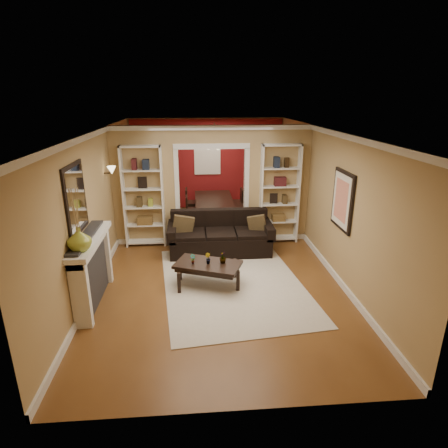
{
  "coord_description": "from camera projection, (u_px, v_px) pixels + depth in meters",
  "views": [
    {
      "loc": [
        -0.4,
        -7.23,
        3.31
      ],
      "look_at": [
        0.12,
        -0.8,
        1.09
      ],
      "focal_mm": 30.0,
      "sensor_mm": 36.0,
      "label": 1
    }
  ],
  "objects": [
    {
      "name": "plant_center",
      "position": [
        208.0,
        258.0,
        6.73
      ],
      "size": [
        0.13,
        0.14,
        0.19
      ],
      "primitive_type": "imported",
      "rotation": [
        0.0,
        0.0,
        2.26
      ],
      "color": "#336626",
      "rests_on": "coffee_table"
    },
    {
      "name": "vase",
      "position": [
        79.0,
        239.0,
        5.42
      ],
      "size": [
        0.35,
        0.35,
        0.36
      ],
      "primitive_type": "imported",
      "rotation": [
        0.0,
        0.0,
        -0.01
      ],
      "color": "#98A836",
      "rests_on": "fireplace"
    },
    {
      "name": "red_back_panel",
      "position": [
        207.0,
        165.0,
        11.23
      ],
      "size": [
        4.44,
        0.04,
        2.64
      ],
      "primitive_type": "cube",
      "color": "maroon",
      "rests_on": "floor"
    },
    {
      "name": "dining_chair_sw",
      "position": [
        195.0,
        203.0,
        10.56
      ],
      "size": [
        0.54,
        0.54,
        0.87
      ],
      "primitive_type": "cube",
      "rotation": [
        0.0,
        0.0,
        1.28
      ],
      "color": "black",
      "rests_on": "floor"
    },
    {
      "name": "bookshelf_left",
      "position": [
        144.0,
        197.0,
        8.4
      ],
      "size": [
        0.9,
        0.3,
        2.3
      ],
      "primitive_type": "cube",
      "color": "white",
      "rests_on": "floor"
    },
    {
      "name": "wall_back",
      "position": [
        207.0,
        164.0,
        11.25
      ],
      "size": [
        8.0,
        0.0,
        8.0
      ],
      "primitive_type": "plane",
      "rotation": [
        1.57,
        0.0,
        0.0
      ],
      "color": "tan",
      "rests_on": "ground"
    },
    {
      "name": "dining_chair_se",
      "position": [
        234.0,
        203.0,
        10.65
      ],
      "size": [
        0.53,
        0.53,
        0.85
      ],
      "primitive_type": "cube",
      "rotation": [
        0.0,
        0.0,
        -1.25
      ],
      "color": "black",
      "rests_on": "floor"
    },
    {
      "name": "dining_table",
      "position": [
        215.0,
        209.0,
        10.36
      ],
      "size": [
        1.83,
        1.02,
        0.64
      ],
      "primitive_type": "imported",
      "rotation": [
        0.0,
        0.0,
        1.57
      ],
      "color": "black",
      "rests_on": "floor"
    },
    {
      "name": "framed_art",
      "position": [
        342.0,
        200.0,
        6.64
      ],
      "size": [
        0.04,
        0.85,
        1.05
      ],
      "primitive_type": "cube",
      "color": "black",
      "rests_on": "wall_right"
    },
    {
      "name": "bookshelf_right",
      "position": [
        279.0,
        194.0,
        8.63
      ],
      "size": [
        0.9,
        0.3,
        2.3
      ],
      "primitive_type": "cube",
      "color": "white",
      "rests_on": "floor"
    },
    {
      "name": "mirror",
      "position": [
        76.0,
        199.0,
        5.75
      ],
      "size": [
        0.03,
        0.95,
        1.1
      ],
      "primitive_type": "cube",
      "color": "silver",
      "rests_on": "wall_left"
    },
    {
      "name": "wall_right",
      "position": [
        325.0,
        197.0,
        7.65
      ],
      "size": [
        0.0,
        8.0,
        8.0
      ],
      "primitive_type": "plane",
      "rotation": [
        1.57,
        0.0,
        -1.57
      ],
      "color": "tan",
      "rests_on": "ground"
    },
    {
      "name": "dining_window",
      "position": [
        207.0,
        158.0,
        11.12
      ],
      "size": [
        0.78,
        0.03,
        0.98
      ],
      "primitive_type": "cube",
      "color": "#8CA5CC",
      "rests_on": "wall_back"
    },
    {
      "name": "wall_front",
      "position": [
        238.0,
        304.0,
        3.71
      ],
      "size": [
        8.0,
        0.0,
        8.0
      ],
      "primitive_type": "plane",
      "rotation": [
        -1.57,
        0.0,
        0.0
      ],
      "color": "tan",
      "rests_on": "ground"
    },
    {
      "name": "partition_wall",
      "position": [
        212.0,
        185.0,
        8.61
      ],
      "size": [
        4.5,
        0.15,
        2.7
      ],
      "primitive_type": "cube",
      "color": "tan",
      "rests_on": "floor"
    },
    {
      "name": "area_rug",
      "position": [
        233.0,
        283.0,
        6.97
      ],
      "size": [
        2.86,
        3.74,
        0.01
      ],
      "primitive_type": "cube",
      "rotation": [
        0.0,
        0.0,
        0.11
      ],
      "color": "beige",
      "rests_on": "floor"
    },
    {
      "name": "floor",
      "position": [
        215.0,
        261.0,
        7.92
      ],
      "size": [
        8.0,
        8.0,
        0.0
      ],
      "primitive_type": "plane",
      "color": "brown",
      "rests_on": "ground"
    },
    {
      "name": "sofa",
      "position": [
        220.0,
        233.0,
        8.21
      ],
      "size": [
        2.28,
        0.99,
        0.89
      ],
      "primitive_type": "cube",
      "color": "black",
      "rests_on": "floor"
    },
    {
      "name": "plant_left",
      "position": [
        193.0,
        259.0,
        6.71
      ],
      "size": [
        0.12,
        0.1,
        0.18
      ],
      "primitive_type": "imported",
      "rotation": [
        0.0,
        0.0,
        0.49
      ],
      "color": "#336626",
      "rests_on": "coffee_table"
    },
    {
      "name": "dining_chair_nw",
      "position": [
        195.0,
        210.0,
        10.0
      ],
      "size": [
        0.49,
        0.49,
        0.82
      ],
      "primitive_type": "cube",
      "rotation": [
        0.0,
        0.0,
        1.34
      ],
      "color": "black",
      "rests_on": "floor"
    },
    {
      "name": "wall_left",
      "position": [
        100.0,
        201.0,
        7.31
      ],
      "size": [
        0.0,
        8.0,
        8.0
      ],
      "primitive_type": "plane",
      "rotation": [
        1.57,
        0.0,
        1.57
      ],
      "color": "tan",
      "rests_on": "ground"
    },
    {
      "name": "pillow_right",
      "position": [
        257.0,
        225.0,
        8.19
      ],
      "size": [
        0.4,
        0.2,
        0.38
      ],
      "primitive_type": "cube",
      "rotation": [
        0.0,
        0.0,
        -0.25
      ],
      "color": "brown",
      "rests_on": "sofa"
    },
    {
      "name": "dining_chair_ne",
      "position": [
        236.0,
        207.0,
        10.07
      ],
      "size": [
        0.54,
        0.54,
        0.93
      ],
      "primitive_type": "cube",
      "rotation": [
        0.0,
        0.0,
        -1.77
      ],
      "color": "black",
      "rests_on": "floor"
    },
    {
      "name": "plant_right",
      "position": [
        223.0,
        257.0,
        6.75
      ],
      "size": [
        0.16,
        0.16,
        0.21
      ],
      "primitive_type": "imported",
      "rotation": [
        0.0,
        0.0,
        4.11
      ],
      "color": "#336626",
      "rests_on": "coffee_table"
    },
    {
      "name": "fireplace",
      "position": [
        94.0,
        271.0,
        6.16
      ],
      "size": [
        0.32,
        1.7,
        1.16
      ],
      "primitive_type": "cube",
      "color": "white",
      "rests_on": "floor"
    },
    {
      "name": "chandelier",
      "position": [
        209.0,
        147.0,
        9.81
      ],
      "size": [
        0.5,
        0.5,
        0.3
      ],
      "primitive_type": "cube",
      "color": "#342717",
      "rests_on": "ceiling"
    },
    {
      "name": "pillow_left",
      "position": [
        183.0,
        226.0,
        8.06
      ],
      "size": [
        0.45,
        0.18,
        0.44
      ],
      "primitive_type": "cube",
      "rotation": [
        0.0,
        0.0,
        0.12
      ],
      "color": "brown",
      "rests_on": "sofa"
    },
    {
      "name": "ceiling",
      "position": [
        214.0,
        130.0,
        7.04
      ],
      "size": [
        8.0,
        8.0,
        0.0
      ],
      "primitive_type": "plane",
      "rotation": [
        3.14,
        0.0,
        0.0
      ],
      "color": "white",
      "rests_on": "ground"
    },
    {
      "name": "coffee_table",
      "position": [
        208.0,
        274.0,
        6.83
      ],
      "size": [
        1.31,
        1.01,
        0.44
      ],
      "primitive_type": "cube",
      "rotation": [
        0.0,
        0.0,
        -0.37
      ],
      "color": "black",
      "rests_on": "floor"
    },
    {
      "name": "wall_sconce",
      "position": [
        109.0,
        172.0,
        7.68
      ],
      "size": [
        0.18,
        0.18,
        0.22
      ],
      "primitive_type": "cube",
      "color": "#FFE0A5",
      "rests_on": "wall_left"
    }
  ]
}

